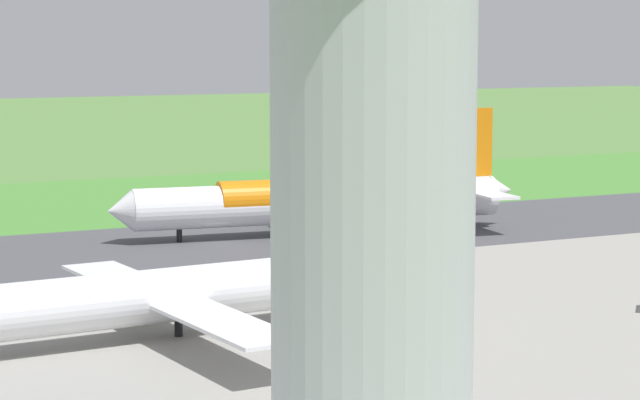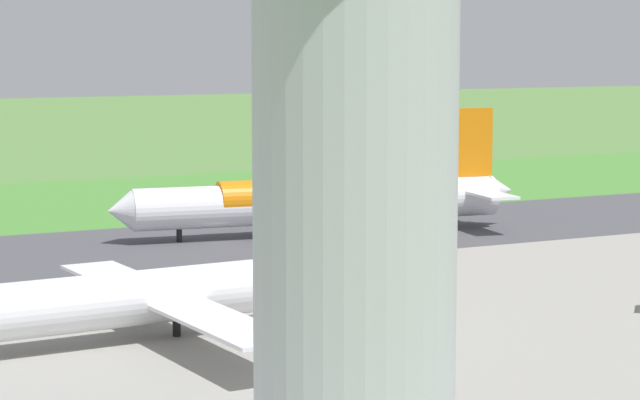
{
  "view_description": "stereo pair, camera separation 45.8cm",
  "coord_description": "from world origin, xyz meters",
  "px_view_note": "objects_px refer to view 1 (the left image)",
  "views": [
    {
      "loc": [
        59.06,
        144.86,
        24.75
      ],
      "look_at": [
        -14.18,
        0.0,
        4.5
      ],
      "focal_mm": 72.51,
      "sensor_mm": 36.0,
      "label": 1
    },
    {
      "loc": [
        58.66,
        145.07,
        24.75
      ],
      "look_at": [
        -14.18,
        0.0,
        4.5
      ],
      "focal_mm": 72.51,
      "sensor_mm": 36.0,
      "label": 2
    }
  ],
  "objects_px": {
    "airliner_parked_mid": "(175,293)",
    "traffic_cone_orange": "(179,200)",
    "airliner_main": "(323,201)",
    "service_truck_baggage": "(95,286)",
    "no_stopping_sign": "(222,190)"
  },
  "relations": [
    {
      "from": "airliner_main",
      "to": "traffic_cone_orange",
      "type": "height_order",
      "value": "airliner_main"
    },
    {
      "from": "airliner_main",
      "to": "traffic_cone_orange",
      "type": "relative_size",
      "value": 98.31
    },
    {
      "from": "traffic_cone_orange",
      "to": "airliner_main",
      "type": "bearing_deg",
      "value": 96.05
    },
    {
      "from": "service_truck_baggage",
      "to": "no_stopping_sign",
      "type": "relative_size",
      "value": 2.33
    },
    {
      "from": "airliner_main",
      "to": "airliner_parked_mid",
      "type": "distance_m",
      "value": 58.17
    },
    {
      "from": "service_truck_baggage",
      "to": "no_stopping_sign",
      "type": "xyz_separation_m",
      "value": [
        -40.71,
        -66.86,
        0.12
      ]
    },
    {
      "from": "airliner_main",
      "to": "service_truck_baggage",
      "type": "bearing_deg",
      "value": 35.66
    },
    {
      "from": "service_truck_baggage",
      "to": "airliner_main",
      "type": "bearing_deg",
      "value": -144.34
    },
    {
      "from": "airliner_main",
      "to": "traffic_cone_orange",
      "type": "distance_m",
      "value": 40.9
    },
    {
      "from": "no_stopping_sign",
      "to": "traffic_cone_orange",
      "type": "xyz_separation_m",
      "value": [
        6.77,
        -1.04,
        -1.25
      ]
    },
    {
      "from": "airliner_main",
      "to": "service_truck_baggage",
      "type": "distance_m",
      "value": 47.14
    },
    {
      "from": "traffic_cone_orange",
      "to": "service_truck_baggage",
      "type": "bearing_deg",
      "value": 63.44
    },
    {
      "from": "airliner_main",
      "to": "airliner_parked_mid",
      "type": "bearing_deg",
      "value": 50.84
    },
    {
      "from": "airliner_parked_mid",
      "to": "traffic_cone_orange",
      "type": "bearing_deg",
      "value": -110.76
    },
    {
      "from": "no_stopping_sign",
      "to": "service_truck_baggage",
      "type": "bearing_deg",
      "value": 58.66
    }
  ]
}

